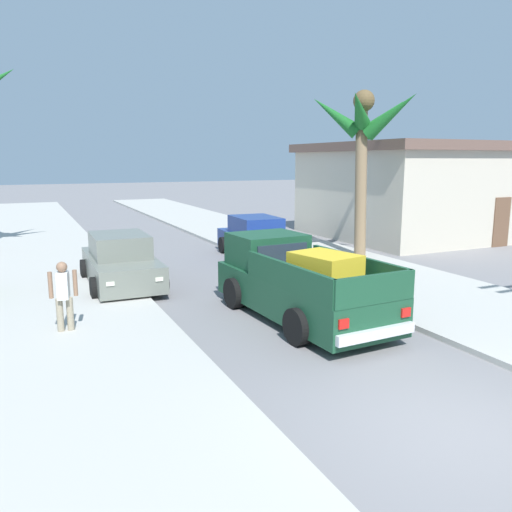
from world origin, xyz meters
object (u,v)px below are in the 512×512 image
Objects in this scene: pedestrian at (64,294)px; roadside_house at (431,189)px; palm_tree_left_fore at (366,129)px; car_left_near at (121,262)px; pickup_truck at (297,283)px; car_left_mid at (256,238)px.

roadside_house is at bearing 25.03° from pedestrian.
car_left_near is at bearing -176.56° from palm_tree_left_fore.
pickup_truck reaches higher than car_left_mid.
car_left_near is 0.38× the size of roadside_house.
pedestrian is at bearing -157.73° from palm_tree_left_fore.
pickup_truck is at bearing -137.22° from palm_tree_left_fore.
roadside_house is (10.41, 1.93, 1.52)m from car_left_mid.
car_left_mid is at bearing 40.87° from pedestrian.
car_left_near is 6.04m from car_left_mid.
palm_tree_left_fore is at bearing 22.27° from pedestrian.
car_left_mid is 2.72× the size of pedestrian.
palm_tree_left_fore reaches higher than pickup_truck.
car_left_near is (-3.19, 4.77, -0.10)m from pickup_truck.
pickup_truck is at bearing -144.17° from roadside_house.
roadside_house is (7.00, 3.89, -2.52)m from palm_tree_left_fore.
roadside_house reaches higher than car_left_mid.
pickup_truck is 0.87× the size of palm_tree_left_fore.
palm_tree_left_fore is (3.41, -1.96, 4.03)m from car_left_mid.
palm_tree_left_fore is at bearing -150.95° from roadside_house.
palm_tree_left_fore is at bearing 42.78° from pickup_truck.
car_left_near is 16.59m from roadside_house.
car_left_mid is at bearing -169.50° from roadside_house.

